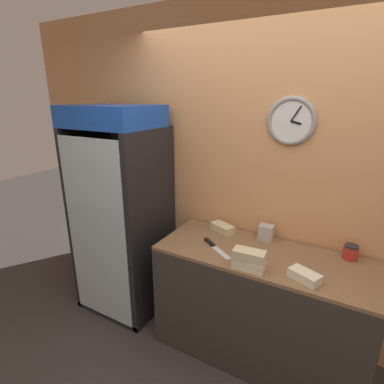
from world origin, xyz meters
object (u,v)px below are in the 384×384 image
Objects in this scene: sandwich_stack_bottom at (249,264)px; sandwich_flat_right at (305,276)px; beverage_cooler at (124,202)px; sandwich_flat_left at (222,228)px; sandwich_stack_middle at (249,255)px; chefs_knife at (213,246)px; napkin_dispenser at (266,232)px; condiment_jar at (351,252)px.

sandwich_flat_right is (0.35, 0.05, -0.00)m from sandwich_stack_bottom.
beverage_cooler is 1.33m from sandwich_stack_bottom.
sandwich_flat_right is (0.73, -0.39, -0.00)m from sandwich_flat_left.
chefs_knife is at bearing 154.64° from sandwich_stack_middle.
chefs_knife is (-0.68, 0.11, -0.02)m from sandwich_flat_right.
napkin_dispenser is (1.28, 0.21, -0.09)m from beverage_cooler.
condiment_jar is (0.58, 0.47, -0.05)m from sandwich_stack_middle.
condiment_jar is (0.91, 0.31, 0.04)m from chefs_knife.
sandwich_stack_middle reaches higher than sandwich_stack_bottom.
sandwich_stack_middle reaches higher than chefs_knife.
chefs_knife is at bearing -79.94° from sandwich_flat_left.
beverage_cooler is at bearing 172.44° from sandwich_flat_right.
sandwich_stack_middle is 0.75m from condiment_jar.
sandwich_stack_middle reaches higher than sandwich_flat_left.
sandwich_flat_left is 0.83m from sandwich_flat_right.
sandwich_stack_middle is at bearing -172.45° from sandwich_flat_right.
beverage_cooler is at bearing 173.70° from chefs_knife.
chefs_knife is 0.97m from condiment_jar.
sandwich_stack_bottom is 0.37m from chefs_knife.
sandwich_flat_left is 2.12× the size of condiment_jar.
chefs_knife is 2.51× the size of napkin_dispenser.
condiment_jar reaches higher than chefs_knife.
napkin_dispenser is (0.36, 0.04, 0.03)m from sandwich_flat_left.
beverage_cooler is 6.35× the size of chefs_knife.
beverage_cooler is 8.97× the size of sandwich_stack_bottom.
sandwich_flat_left is at bearing 10.58° from beverage_cooler.
sandwich_stack_middle is 0.58m from sandwich_flat_left.
beverage_cooler reaches higher than sandwich_stack_bottom.
beverage_cooler is 9.06× the size of sandwich_flat_right.
sandwich_flat_right is 1.98× the size of condiment_jar.
sandwich_flat_right is at bearing 7.55° from sandwich_stack_bottom.
beverage_cooler reaches higher than sandwich_stack_middle.
sandwich_stack_middle is 2.02× the size of condiment_jar.
chefs_knife is (0.05, -0.28, -0.02)m from sandwich_flat_left.
sandwich_stack_middle is (1.30, -0.26, -0.05)m from beverage_cooler.
sandwich_stack_middle is at bearing 0.00° from sandwich_stack_bottom.
condiment_jar is 0.89× the size of napkin_dispenser.
sandwich_flat_left is 1.07× the size of sandwich_flat_right.
beverage_cooler reaches higher than chefs_knife.
sandwich_stack_bottom reaches higher than chefs_knife.
condiment_jar reaches higher than sandwich_flat_right.
sandwich_stack_middle is at bearing -11.50° from beverage_cooler.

